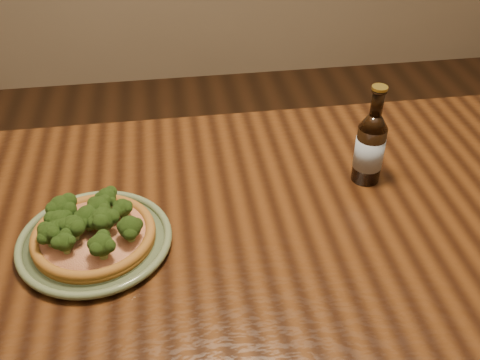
{
  "coord_description": "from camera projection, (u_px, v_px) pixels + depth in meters",
  "views": [
    {
      "loc": [
        0.0,
        -0.61,
        1.43
      ],
      "look_at": [
        0.12,
        0.2,
        0.82
      ],
      "focal_mm": 42.0,
      "sensor_mm": 36.0,
      "label": 1
    }
  ],
  "objects": [
    {
      "name": "table",
      "position": [
        181.0,
        288.0,
        1.02
      ],
      "size": [
        1.6,
        0.9,
        0.75
      ],
      "color": "#42220E",
      "rests_on": "ground"
    },
    {
      "name": "plate",
      "position": [
        95.0,
        241.0,
        0.97
      ],
      "size": [
        0.27,
        0.27,
        0.02
      ],
      "rotation": [
        0.0,
        0.0,
        -0.26
      ],
      "color": "#5C6D4B",
      "rests_on": "table"
    },
    {
      "name": "beer_bottle",
      "position": [
        370.0,
        147.0,
        1.09
      ],
      "size": [
        0.06,
        0.06,
        0.21
      ],
      "rotation": [
        0.0,
        0.0,
        -0.37
      ],
      "color": "black",
      "rests_on": "table"
    },
    {
      "name": "pizza",
      "position": [
        92.0,
        231.0,
        0.96
      ],
      "size": [
        0.21,
        0.21,
        0.07
      ],
      "rotation": [
        0.0,
        0.0,
        0.03
      ],
      "color": "#976122",
      "rests_on": "plate"
    }
  ]
}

